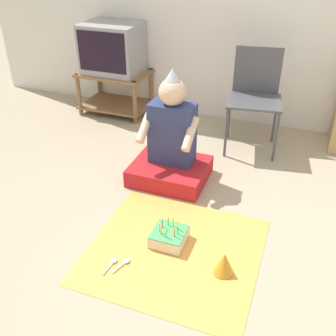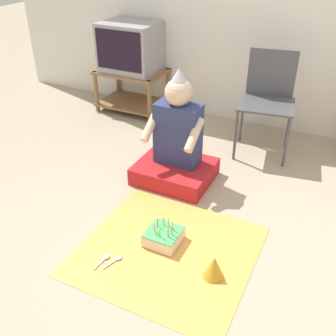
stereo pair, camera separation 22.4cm
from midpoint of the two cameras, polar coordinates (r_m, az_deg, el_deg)
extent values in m
plane|color=tan|center=(2.48, 8.46, -13.44)|extent=(16.00, 16.00, 0.00)
cube|color=olive|center=(4.28, -3.78, 13.78)|extent=(0.71, 0.49, 0.03)
cube|color=olive|center=(4.40, -3.62, 9.43)|extent=(0.71, 0.49, 0.02)
cylinder|color=olive|center=(4.35, -8.90, 10.84)|extent=(0.04, 0.04, 0.45)
cylinder|color=olive|center=(4.03, -1.11, 9.51)|extent=(0.04, 0.04, 0.45)
cylinder|color=olive|center=(4.68, -5.92, 12.57)|extent=(0.04, 0.04, 0.45)
cylinder|color=olive|center=(4.39, 1.50, 11.41)|extent=(0.04, 0.04, 0.45)
cube|color=#99999E|center=(4.21, -3.86, 17.14)|extent=(0.57, 0.46, 0.49)
cube|color=black|center=(4.02, -5.59, 16.55)|extent=(0.51, 0.01, 0.39)
cube|color=#4C4C51|center=(3.47, 15.91, 8.80)|extent=(0.52, 0.48, 0.02)
cube|color=#4C4C51|center=(3.59, 16.61, 12.98)|extent=(0.40, 0.08, 0.41)
cylinder|color=#4C4C51|center=(3.40, 11.65, 4.62)|extent=(0.02, 0.02, 0.46)
cylinder|color=#4C4C51|center=(3.40, 18.64, 3.51)|extent=(0.02, 0.02, 0.46)
cylinder|color=#4C4C51|center=(3.74, 12.39, 7.08)|extent=(0.02, 0.02, 0.46)
cylinder|color=#4C4C51|center=(3.74, 18.77, 6.07)|extent=(0.02, 0.02, 0.46)
cube|color=red|center=(3.14, 3.04, -0.55)|extent=(0.58, 0.49, 0.14)
cube|color=navy|center=(3.03, 3.59, 4.92)|extent=(0.34, 0.19, 0.49)
sphere|color=beige|center=(2.89, 3.81, 10.86)|extent=(0.20, 0.20, 0.20)
cone|color=silver|center=(2.85, 3.90, 13.35)|extent=(0.11, 0.11, 0.09)
cylinder|color=beige|center=(2.97, -0.39, 6.12)|extent=(0.06, 0.26, 0.21)
cylinder|color=beige|center=(2.84, 6.08, 4.71)|extent=(0.06, 0.26, 0.21)
cube|color=#EFA84C|center=(2.52, 2.54, -11.96)|extent=(1.05, 1.00, 0.01)
cube|color=#F4E0C6|center=(2.55, 1.90, -10.03)|extent=(0.21, 0.21, 0.08)
cube|color=#4CB266|center=(2.52, 1.91, -9.30)|extent=(0.21, 0.21, 0.01)
cylinder|color=#66C666|center=(2.49, 3.11, -9.26)|extent=(0.01, 0.01, 0.06)
sphere|color=#FFCC4C|center=(2.46, 3.14, -8.59)|extent=(0.01, 0.01, 0.01)
cylinder|color=yellow|center=(2.52, 3.24, -8.62)|extent=(0.01, 0.01, 0.06)
sphere|color=#FFCC4C|center=(2.49, 3.27, -7.95)|extent=(0.01, 0.01, 0.01)
cylinder|color=yellow|center=(2.54, 2.63, -8.09)|extent=(0.01, 0.01, 0.06)
sphere|color=#FFCC4C|center=(2.52, 2.65, -7.42)|extent=(0.01, 0.01, 0.01)
cylinder|color=#66C666|center=(2.55, 1.92, -7.95)|extent=(0.01, 0.01, 0.06)
sphere|color=#FFCC4C|center=(2.53, 1.93, -7.28)|extent=(0.01, 0.01, 0.01)
cylinder|color=#EA4C4C|center=(2.54, 1.03, -8.16)|extent=(0.01, 0.01, 0.06)
sphere|color=#FFCC4C|center=(2.51, 1.04, -7.49)|extent=(0.01, 0.01, 0.01)
cylinder|color=#E58CCC|center=(2.51, 0.57, -8.79)|extent=(0.01, 0.01, 0.06)
sphere|color=#FFCC4C|center=(2.48, 0.57, -8.11)|extent=(0.01, 0.01, 0.01)
cylinder|color=yellow|center=(2.49, 0.71, -9.20)|extent=(0.01, 0.01, 0.06)
sphere|color=#FFCC4C|center=(2.46, 0.72, -8.53)|extent=(0.01, 0.01, 0.01)
cylinder|color=#66C666|center=(2.46, 1.45, -9.63)|extent=(0.01, 0.01, 0.06)
sphere|color=#FFCC4C|center=(2.44, 1.46, -8.96)|extent=(0.01, 0.01, 0.01)
cylinder|color=#EA4C4C|center=(2.47, 2.65, -9.57)|extent=(0.01, 0.01, 0.06)
sphere|color=#FFCC4C|center=(2.44, 2.67, -8.90)|extent=(0.01, 0.01, 0.01)
cone|color=gold|center=(2.35, 9.49, -14.07)|extent=(0.12, 0.12, 0.14)
ellipsoid|color=white|center=(2.47, -4.52, -12.90)|extent=(0.04, 0.05, 0.01)
cube|color=white|center=(2.44, -5.78, -13.76)|extent=(0.04, 0.10, 0.01)
ellipsoid|color=white|center=(2.48, -6.33, -12.73)|extent=(0.04, 0.05, 0.01)
cube|color=white|center=(2.45, -7.34, -13.74)|extent=(0.02, 0.10, 0.01)
camera|label=1|loc=(0.11, -87.58, 1.49)|focal=42.00mm
camera|label=2|loc=(0.11, 92.42, -1.49)|focal=42.00mm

